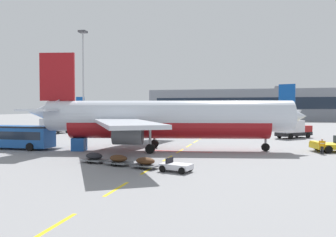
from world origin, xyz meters
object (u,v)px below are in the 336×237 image
at_px(uld_cargo_container, 79,144).
at_px(apron_light_mast_near, 83,68).
at_px(airliner_far_center, 106,114).
at_px(ground_crew_worker, 322,145).
at_px(airliner_foreground, 164,119).
at_px(apron_shuttle_bus, 9,135).
at_px(ground_power_truck, 293,129).
at_px(airliner_mid_left, 240,114).
at_px(baggage_train, 132,161).
at_px(catering_truck, 55,126).

distance_m(uld_cargo_container, apron_light_mast_near, 44.59).
relative_size(airliner_far_center, ground_crew_worker, 14.99).
xyz_separation_m(airliner_foreground, apron_shuttle_bus, (-19.93, -3.13, -2.20)).
relative_size(airliner_foreground, apron_shuttle_bus, 2.88).
height_order(airliner_foreground, apron_light_mast_near, apron_light_mast_near).
bearing_deg(ground_power_truck, airliner_mid_left, 108.18).
height_order(airliner_far_center, uld_cargo_container, airliner_far_center).
relative_size(apron_shuttle_bus, ground_crew_worker, 6.88).
distance_m(airliner_foreground, baggage_train, 12.33).
distance_m(airliner_far_center, uld_cargo_container, 79.24).
bearing_deg(airliner_foreground, uld_cargo_container, -165.20).
xyz_separation_m(airliner_foreground, airliner_far_center, (-40.17, 70.62, -0.97)).
bearing_deg(apron_shuttle_bus, apron_light_mast_near, 104.34).
bearing_deg(baggage_train, apron_shuttle_bus, 156.55).
bearing_deg(airliner_mid_left, catering_truck, -138.04).
bearing_deg(baggage_train, airliner_foreground, 90.80).
relative_size(airliner_foreground, airliner_mid_left, 1.12).
bearing_deg(apron_light_mast_near, baggage_train, -57.45).
bearing_deg(airliner_foreground, ground_power_truck, 51.31).
height_order(airliner_far_center, baggage_train, airliner_far_center).
bearing_deg(airliner_far_center, uld_cargo_container, -67.72).
distance_m(apron_shuttle_bus, ground_crew_worker, 38.74).
height_order(airliner_foreground, catering_truck, airliner_foreground).
distance_m(catering_truck, apron_light_mast_near, 19.71).
bearing_deg(airliner_foreground, apron_shuttle_bus, -171.06).
xyz_separation_m(airliner_mid_left, baggage_train, (-7.29, -64.44, -3.08)).
xyz_separation_m(catering_truck, ground_crew_worker, (46.85, -18.81, -0.64)).
distance_m(baggage_train, apron_light_mast_near, 57.23).
distance_m(airliner_mid_left, uld_cargo_container, 58.07).
bearing_deg(apron_shuttle_bus, airliner_mid_left, 63.83).
bearing_deg(ground_power_truck, baggage_train, -117.24).
bearing_deg(apron_light_mast_near, airliner_far_center, 106.41).
relative_size(airliner_foreground, ground_crew_worker, 19.83).
relative_size(catering_truck, ground_power_truck, 1.08).
relative_size(apron_shuttle_bus, ground_power_truck, 1.80).
height_order(airliner_foreground, airliner_far_center, airliner_foreground).
bearing_deg(airliner_far_center, catering_truck, -76.74).
bearing_deg(apron_light_mast_near, catering_truck, -84.87).
relative_size(airliner_mid_left, ground_power_truck, 4.63).
height_order(airliner_mid_left, ground_crew_worker, airliner_mid_left).
bearing_deg(catering_truck, uld_cargo_container, -51.75).
bearing_deg(uld_cargo_container, catering_truck, 128.25).
xyz_separation_m(ground_power_truck, apron_light_mast_near, (-47.16, 12.92, 13.38)).
distance_m(airliner_mid_left, ground_crew_worker, 52.24).
height_order(uld_cargo_container, apron_light_mast_near, apron_light_mast_near).
distance_m(airliner_foreground, airliner_far_center, 81.25).
bearing_deg(catering_truck, apron_light_mast_near, 95.13).
bearing_deg(apron_shuttle_bus, baggage_train, -23.45).
height_order(ground_power_truck, ground_crew_worker, ground_power_truck).
xyz_separation_m(catering_truck, apron_light_mast_near, (-1.29, 14.41, 13.38)).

